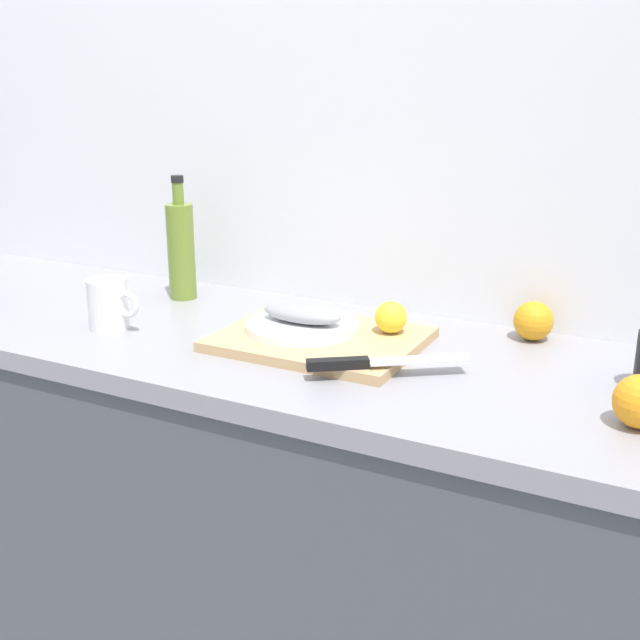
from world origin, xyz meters
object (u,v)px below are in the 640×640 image
at_px(lemon_0, 391,317).
at_px(orange_0, 533,321).
at_px(cutting_board, 320,339).
at_px(chef_knife, 368,362).
at_px(fish_fillet, 302,314).
at_px(coffee_mug_1, 109,304).
at_px(white_plate, 302,326).
at_px(olive_oil_bottle, 181,249).

height_order(lemon_0, orange_0, lemon_0).
distance_m(cutting_board, chef_knife, 0.20).
relative_size(fish_fillet, orange_0, 2.16).
bearing_deg(fish_fillet, chef_knife, -33.32).
height_order(lemon_0, coffee_mug_1, coffee_mug_1).
relative_size(cutting_board, fish_fillet, 2.27).
xyz_separation_m(cutting_board, lemon_0, (0.12, 0.07, 0.04)).
bearing_deg(lemon_0, white_plate, -159.69).
bearing_deg(orange_0, cutting_board, -149.16).
bearing_deg(chef_knife, white_plate, 111.38).
xyz_separation_m(olive_oil_bottle, orange_0, (0.81, 0.07, -0.08)).
distance_m(fish_fillet, coffee_mug_1, 0.41).
height_order(cutting_board, chef_knife, chef_knife).
relative_size(lemon_0, orange_0, 0.81).
bearing_deg(chef_knife, cutting_board, 106.99).
relative_size(white_plate, lemon_0, 3.55).
distance_m(cutting_board, olive_oil_bottle, 0.48).
distance_m(cutting_board, lemon_0, 0.15).
bearing_deg(coffee_mug_1, olive_oil_bottle, 91.30).
bearing_deg(cutting_board, white_plate, 164.76).
relative_size(lemon_0, olive_oil_bottle, 0.22).
bearing_deg(lemon_0, olive_oil_bottle, 172.75).
height_order(olive_oil_bottle, coffee_mug_1, olive_oil_bottle).
height_order(chef_knife, lemon_0, lemon_0).
bearing_deg(fish_fillet, lemon_0, 20.31).
relative_size(fish_fillet, coffee_mug_1, 1.40).
height_order(fish_fillet, chef_knife, fish_fillet).
bearing_deg(fish_fillet, olive_oil_bottle, 161.39).
bearing_deg(coffee_mug_1, fish_fillet, 18.06).
relative_size(cutting_board, lemon_0, 6.05).
bearing_deg(coffee_mug_1, chef_knife, -0.66).
bearing_deg(orange_0, fish_fillet, -153.51).
height_order(cutting_board, white_plate, white_plate).
height_order(fish_fillet, coffee_mug_1, coffee_mug_1).
bearing_deg(olive_oil_bottle, chef_knife, -24.02).
relative_size(white_plate, orange_0, 2.88).
distance_m(fish_fillet, orange_0, 0.46).
xyz_separation_m(white_plate, orange_0, (0.42, 0.21, 0.01)).
bearing_deg(cutting_board, lemon_0, 31.92).
bearing_deg(fish_fillet, cutting_board, -15.24).
distance_m(lemon_0, olive_oil_bottle, 0.57).
bearing_deg(fish_fillet, white_plate, 0.00).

